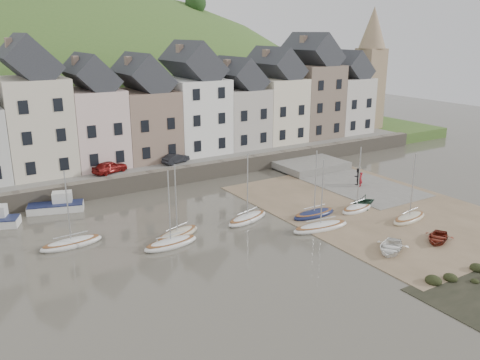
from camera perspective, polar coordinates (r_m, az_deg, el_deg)
ground at (r=41.90m, az=4.38°, el=-5.94°), size 160.00×160.00×0.00m
quay_land at (r=68.84m, az=-11.57°, el=3.49°), size 90.00×30.00×1.50m
quay_street at (r=58.30m, az=-7.58°, el=2.12°), size 70.00×7.00×0.10m
seawall at (r=55.41m, az=-6.04°, el=0.70°), size 70.00×1.20×1.80m
beach at (r=48.83m, az=14.86°, el=-3.09°), size 18.00×26.00×0.06m
slipway at (r=56.85m, az=11.83°, el=-0.04°), size 8.00×18.00×0.12m
hillside at (r=98.85m, az=-19.48°, el=-4.46°), size 134.40×84.00×84.00m
townhouse_terrace at (r=61.00m, az=-7.67°, el=8.30°), size 61.05×8.00×13.93m
church_spire at (r=79.85m, az=14.68°, el=12.57°), size 4.00×4.00×18.00m
sailboat_0 at (r=41.22m, az=-18.67°, el=-6.83°), size 4.90×1.76×6.32m
sailboat_1 at (r=39.42m, az=-7.90°, el=-7.15°), size 4.65×1.86×6.32m
sailboat_2 at (r=40.99m, az=-7.17°, el=-6.16°), size 4.71×2.93×6.32m
sailboat_3 at (r=44.01m, az=0.85°, el=-4.38°), size 4.93×2.76×6.32m
sailboat_4 at (r=42.72m, az=9.17°, el=-5.28°), size 5.45×2.08×6.32m
sailboat_5 at (r=45.54m, az=8.45°, el=-3.83°), size 4.58×1.57×6.32m
sailboat_6 at (r=47.63m, az=13.18°, el=-3.17°), size 4.03×2.07×6.32m
sailboat_7 at (r=46.52m, az=18.75°, el=-4.12°), size 4.56×2.16×6.32m
motorboat_2 at (r=49.34m, az=-20.12°, el=-2.68°), size 5.22×3.11×1.70m
rowboat_white at (r=39.64m, az=16.80°, el=-7.36°), size 4.20×3.90×0.71m
rowboat_green at (r=48.46m, az=13.90°, el=-2.33°), size 2.79×2.54×1.27m
rowboat_red at (r=42.70m, az=21.62°, el=-6.14°), size 3.75×3.39×0.64m
person_red at (r=54.60m, az=13.59°, el=0.07°), size 0.68×0.62×1.56m
person_dark at (r=55.17m, az=13.25°, el=0.40°), size 0.89×0.70×1.81m
car_left at (r=54.55m, az=-14.64°, el=1.46°), size 4.11×2.68×1.30m
car_right at (r=57.19m, az=-7.35°, el=2.47°), size 3.57×2.21×1.11m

